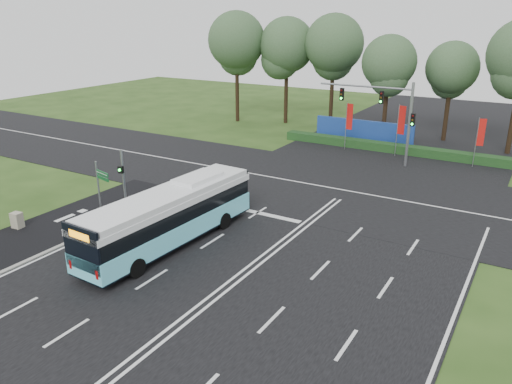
# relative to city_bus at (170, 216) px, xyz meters

# --- Properties ---
(ground) EXTENTS (120.00, 120.00, 0.00)m
(ground) POSITION_rel_city_bus_xyz_m (5.05, 1.42, -1.69)
(ground) COLOR #294517
(ground) RESTS_ON ground
(road_main) EXTENTS (20.00, 120.00, 0.04)m
(road_main) POSITION_rel_city_bus_xyz_m (5.05, 1.42, -1.67)
(road_main) COLOR black
(road_main) RESTS_ON ground
(road_cross) EXTENTS (120.00, 14.00, 0.05)m
(road_cross) POSITION_rel_city_bus_xyz_m (5.05, 13.42, -1.67)
(road_cross) COLOR black
(road_cross) RESTS_ON ground
(bike_path) EXTENTS (5.00, 18.00, 0.06)m
(bike_path) POSITION_rel_city_bus_xyz_m (-7.45, -1.58, -1.66)
(bike_path) COLOR black
(bike_path) RESTS_ON ground
(kerb_strip) EXTENTS (0.25, 18.00, 0.12)m
(kerb_strip) POSITION_rel_city_bus_xyz_m (-5.05, -1.58, -1.63)
(kerb_strip) COLOR gray
(kerb_strip) RESTS_ON ground
(city_bus) EXTENTS (2.98, 11.82, 3.37)m
(city_bus) POSITION_rel_city_bus_xyz_m (0.00, 0.00, 0.00)
(city_bus) COLOR #69DEF4
(city_bus) RESTS_ON ground
(pedestrian_signal) EXTENTS (0.35, 0.44, 4.00)m
(pedestrian_signal) POSITION_rel_city_bus_xyz_m (-6.11, 2.65, 0.49)
(pedestrian_signal) COLOR gray
(pedestrian_signal) RESTS_ON ground
(street_sign) EXTENTS (1.37, 0.41, 3.59)m
(street_sign) POSITION_rel_city_bus_xyz_m (-6.29, 0.93, 0.60)
(street_sign) COLOR gray
(street_sign) RESTS_ON ground
(utility_cabinet) EXTENTS (0.65, 0.56, 1.00)m
(utility_cabinet) POSITION_rel_city_bus_xyz_m (-9.33, -2.98, -1.19)
(utility_cabinet) COLOR #A79D86
(utility_cabinet) RESTS_ON ground
(banner_flag_left) EXTENTS (0.66, 0.15, 4.49)m
(banner_flag_left) POSITION_rel_city_bus_xyz_m (0.84, 24.53, 1.24)
(banner_flag_left) COLOR gray
(banner_flag_left) RESTS_ON ground
(banner_flag_mid) EXTENTS (0.68, 0.21, 4.72)m
(banner_flag_mid) POSITION_rel_city_bus_xyz_m (5.63, 24.56, 1.38)
(banner_flag_mid) COLOR gray
(banner_flag_mid) RESTS_ON ground
(banner_flag_right) EXTENTS (0.59, 0.28, 4.22)m
(banner_flag_right) POSITION_rel_city_bus_xyz_m (12.19, 24.60, 1.07)
(banner_flag_right) COLOR gray
(banner_flag_right) RESTS_ON ground
(traffic_light_gantry) EXTENTS (8.41, 0.28, 7.00)m
(traffic_light_gantry) POSITION_rel_city_bus_xyz_m (5.26, 21.92, 2.97)
(traffic_light_gantry) COLOR gray
(traffic_light_gantry) RESTS_ON ground
(hedge) EXTENTS (22.00, 1.20, 0.80)m
(hedge) POSITION_rel_city_bus_xyz_m (5.05, 25.92, -1.29)
(hedge) COLOR #143818
(hedge) RESTS_ON ground
(blue_hoarding) EXTENTS (10.00, 0.30, 2.20)m
(blue_hoarding) POSITION_rel_city_bus_xyz_m (1.05, 28.42, -0.59)
(blue_hoarding) COLOR navy
(blue_hoarding) RESTS_ON ground
(eucalyptus_row) EXTENTS (41.51, 9.09, 12.63)m
(eucalyptus_row) POSITION_rel_city_bus_xyz_m (-0.31, 31.94, 6.87)
(eucalyptus_row) COLOR black
(eucalyptus_row) RESTS_ON ground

